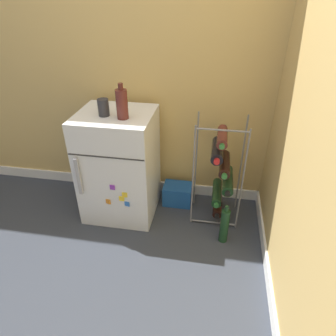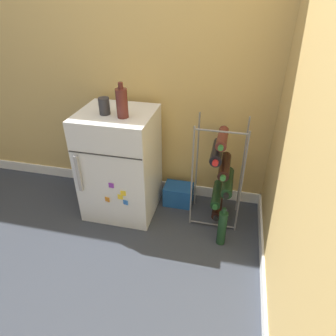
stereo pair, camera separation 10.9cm
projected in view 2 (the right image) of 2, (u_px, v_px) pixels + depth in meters
name	position (u px, v px, depth m)	size (l,w,h in m)	color
ground_plane	(144.00, 239.00, 2.12)	(14.00, 14.00, 0.00)	#333842
wall_back	(164.00, 36.00, 1.99)	(6.62, 0.07, 2.50)	tan
mini_fridge	(120.00, 164.00, 2.21)	(0.52, 0.50, 0.80)	silver
wine_rack	(221.00, 173.00, 2.10)	(0.34, 0.33, 0.79)	slate
soda_box	(178.00, 194.00, 2.42)	(0.23, 0.16, 0.16)	#194C9E
fridge_top_cup	(104.00, 106.00, 1.94)	(0.07, 0.07, 0.11)	#28282D
fridge_top_bottle	(122.00, 103.00, 1.88)	(0.07, 0.07, 0.23)	#56231E
loose_bottle_floor	(222.00, 228.00, 2.02)	(0.06, 0.06, 0.30)	#19381E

